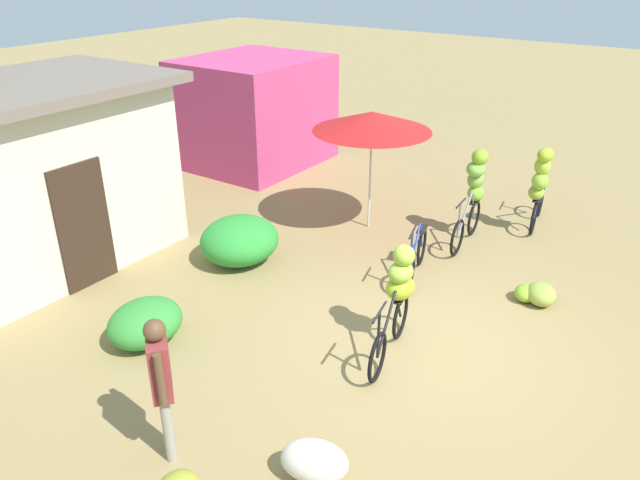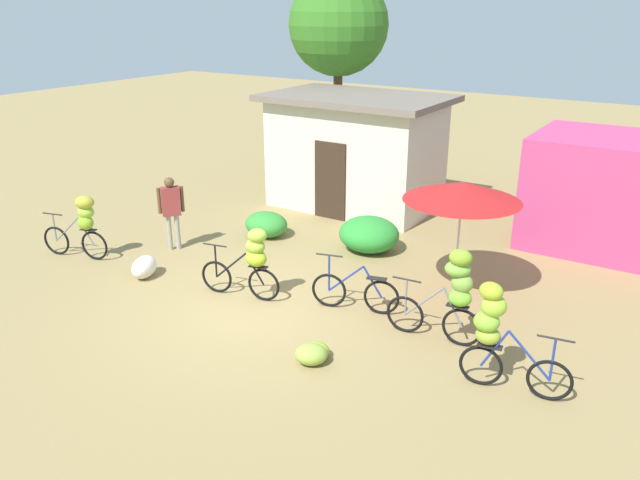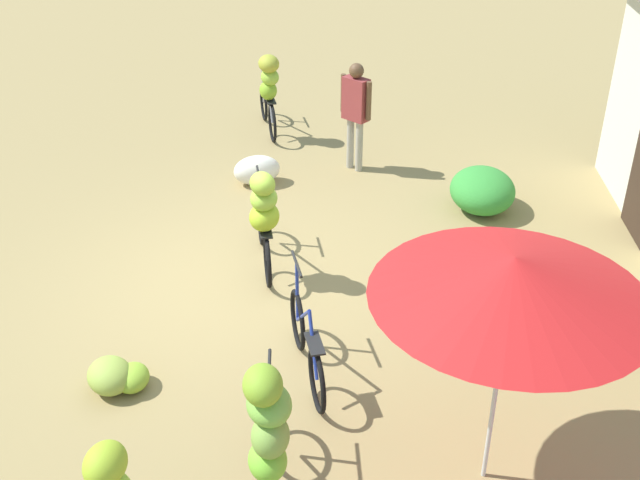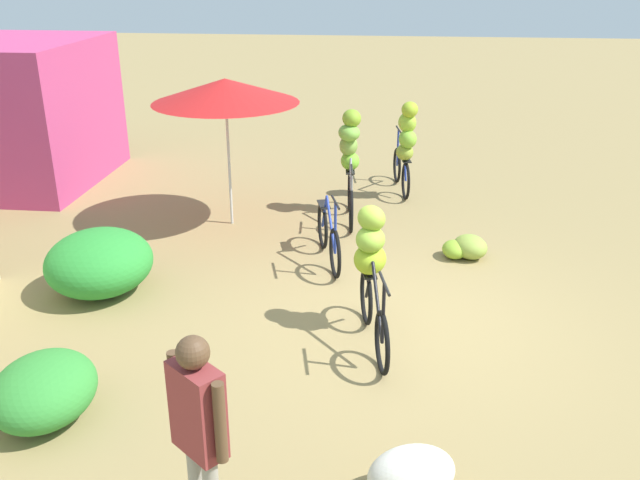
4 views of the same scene
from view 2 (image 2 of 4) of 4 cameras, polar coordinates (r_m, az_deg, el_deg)
The scene contains 15 objects.
ground_plane at distance 11.64m, azimuth -6.30°, elevation -6.29°, with size 60.00×60.00×0.00m, color #947D4D.
building_low at distance 16.99m, azimuth 3.29°, elevation 8.09°, with size 4.71×3.08×3.01m.
shop_pink at distance 15.58m, azimuth 24.51°, elevation 4.02°, with size 3.20×2.80×2.53m, color #BF3D73.
tree_behind_building at distance 19.33m, azimuth 1.69°, elevation 18.89°, with size 2.93×2.93×6.10m.
hedge_bush_front_left at distance 15.04m, azimuth -4.92°, elevation 1.43°, with size 1.06×0.90×0.59m, color #338A34.
hedge_bush_front_right at distance 14.12m, azimuth 4.48°, elevation 0.53°, with size 1.37×1.29×0.78m, color #2C8D32.
market_umbrella at distance 11.70m, azimuth 12.82°, elevation 4.34°, with size 2.16×2.16×2.24m.
bicycle_leftmost at distance 14.41m, azimuth -20.85°, elevation 1.58°, with size 1.60×0.56×1.45m.
bicycle_near_pile at distance 11.70m, azimuth -6.29°, elevation -1.64°, with size 1.63×0.46×1.44m.
bicycle_center_loaded at distance 11.41m, azimuth 3.18°, elevation -4.76°, with size 1.60×0.48×1.04m.
bicycle_by_shop at distance 10.31m, azimuth 11.97°, elevation -4.37°, with size 1.64×0.43×1.68m.
bicycle_rightmost at distance 9.30m, azimuth 15.79°, elevation -7.89°, with size 1.58×0.41×1.67m.
banana_pile_on_ground at distance 9.94m, azimuth -0.71°, elevation -10.34°, with size 0.67×0.72×0.32m.
produce_sack at distance 13.28m, azimuth -15.70°, elevation -2.38°, with size 0.70×0.44×0.44m, color silver.
person_vendor at distance 14.33m, azimuth -13.39°, elevation 3.05°, with size 0.41×0.46×1.69m.
Camera 2 is at (6.63, -7.96, 5.31)m, focal length 35.16 mm.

